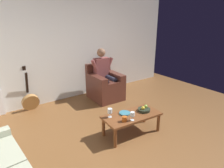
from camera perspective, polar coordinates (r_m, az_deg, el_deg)
The scene contains 11 objects.
ground_plane at distance 3.70m, azimuth 8.31°, elevation -16.08°, with size 6.94×6.94×0.00m, color brown.
wall_back at distance 5.31m, azimuth -11.49°, elevation 10.66°, with size 6.18×0.06×2.75m, color silver.
armchair at distance 5.31m, azimuth -2.05°, elevation -0.54°, with size 0.74×0.85×0.89m.
person_seated at distance 5.22m, azimuth -2.25°, elevation 3.38°, with size 0.66×0.63×1.30m.
coffee_table at distance 3.78m, azimuth 5.55°, elevation -9.30°, with size 1.10×0.58×0.39m.
guitar at distance 5.06m, azimuth -21.95°, elevation -4.34°, with size 0.39×0.31×1.02m.
wine_glass_near at distance 3.60m, azimuth -0.59°, elevation -7.66°, with size 0.08×0.08×0.17m.
wine_glass_far at distance 3.52m, azimuth 5.75°, elevation -8.57°, with size 0.07×0.07×0.16m.
fruit_bowl at distance 3.90m, azimuth 8.98°, elevation -7.03°, with size 0.23×0.23×0.11m.
decorative_dish at distance 3.77m, azimuth 3.60°, elevation -8.15°, with size 0.21×0.21×0.02m, color teal.
candle_jar at distance 3.51m, azimuth 3.54°, elevation -9.77°, with size 0.09×0.09×0.09m, color #AB5119.
Camera 1 is at (2.17, 2.13, 2.12)m, focal length 32.57 mm.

